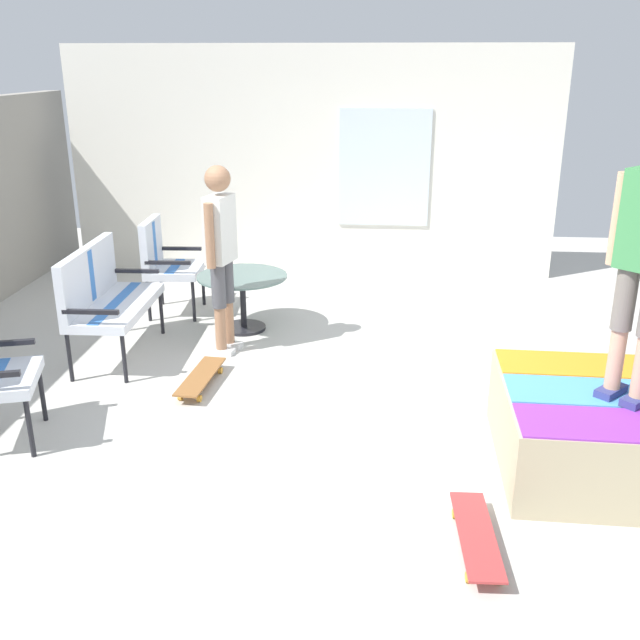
{
  "coord_description": "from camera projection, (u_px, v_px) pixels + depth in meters",
  "views": [
    {
      "loc": [
        -5.13,
        -0.34,
        2.58
      ],
      "look_at": [
        0.02,
        0.08,
        0.7
      ],
      "focal_mm": 40.19,
      "sensor_mm": 36.0,
      "label": 1
    }
  ],
  "objects": [
    {
      "name": "person_watching",
      "position": [
        221.0,
        246.0,
        6.42
      ],
      "size": [
        0.47,
        0.3,
        1.73
      ],
      "color": "silver",
      "rests_on": "ground_plane"
    },
    {
      "name": "skateboard_by_bench",
      "position": [
        201.0,
        377.0,
        5.99
      ],
      "size": [
        0.81,
        0.27,
        0.1
      ],
      "color": "brown",
      "rests_on": "ground_plane"
    },
    {
      "name": "house_facade",
      "position": [
        312.0,
        163.0,
        8.84
      ],
      "size": [
        0.23,
        6.0,
        2.77
      ],
      "color": "white",
      "rests_on": "ground_plane"
    },
    {
      "name": "patio_chair_near_house",
      "position": [
        164.0,
        258.0,
        7.58
      ],
      "size": [
        0.65,
        0.58,
        1.02
      ],
      "color": "black",
      "rests_on": "ground_plane"
    },
    {
      "name": "patio_bench",
      "position": [
        103.0,
        292.0,
        6.45
      ],
      "size": [
        1.26,
        0.58,
        1.02
      ],
      "color": "black",
      "rests_on": "ground_plane"
    },
    {
      "name": "skate_ramp",
      "position": [
        603.0,
        430.0,
        4.74
      ],
      "size": [
        1.38,
        2.04,
        0.56
      ],
      "color": "tan",
      "rests_on": "ground_plane"
    },
    {
      "name": "skateboard_spare",
      "position": [
        476.0,
        535.0,
        4.0
      ],
      "size": [
        0.81,
        0.23,
        0.1
      ],
      "color": "#B23838",
      "rests_on": "ground_plane"
    },
    {
      "name": "patio_table",
      "position": [
        243.0,
        291.0,
        7.16
      ],
      "size": [
        0.9,
        0.9,
        0.57
      ],
      "color": "black",
      "rests_on": "ground_plane"
    },
    {
      "name": "ground_plane",
      "position": [
        330.0,
        409.0,
        5.74
      ],
      "size": [
        12.0,
        12.0,
        0.1
      ],
      "primitive_type": "cube",
      "color": "beige"
    }
  ]
}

